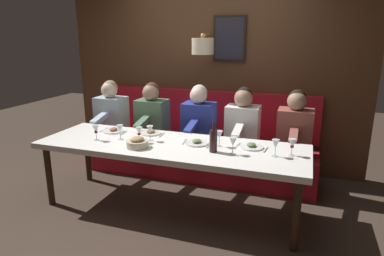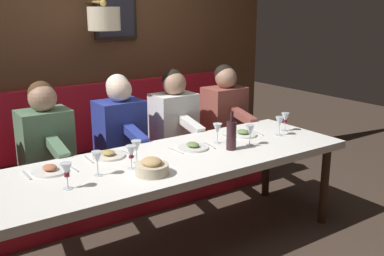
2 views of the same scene
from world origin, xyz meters
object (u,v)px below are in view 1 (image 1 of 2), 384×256
(diner_far, at_px, (152,114))
(bread_bowl, at_px, (137,143))
(diner_nearest, at_px, (295,126))
(wine_glass_3, at_px, (233,142))
(dining_table, at_px, (170,149))
(diner_farthest, at_px, (111,111))
(wine_glass_5, at_px, (139,131))
(wine_bottle, at_px, (213,140))
(diner_near, at_px, (243,122))
(wine_glass_2, at_px, (96,130))
(diner_middle, at_px, (199,118))
(wine_glass_4, at_px, (150,130))
(wine_glass_0, at_px, (292,144))
(wine_glass_6, at_px, (219,135))
(wine_glass_7, at_px, (276,144))
(wine_glass_1, at_px, (120,129))

(diner_far, distance_m, bread_bowl, 1.15)
(diner_nearest, relative_size, wine_glass_3, 4.82)
(dining_table, bearing_deg, diner_farthest, 54.93)
(wine_glass_5, relative_size, wine_bottle, 0.55)
(diner_near, relative_size, wine_bottle, 2.64)
(diner_near, distance_m, wine_glass_2, 1.73)
(diner_middle, distance_m, wine_bottle, 1.08)
(dining_table, height_order, diner_middle, diner_middle)
(wine_glass_4, bearing_deg, wine_glass_0, -89.75)
(diner_near, relative_size, wine_glass_6, 4.82)
(diner_farthest, bearing_deg, wine_glass_4, -129.89)
(wine_glass_2, distance_m, wine_glass_4, 0.58)
(diner_far, height_order, wine_glass_3, diner_far)
(wine_glass_5, bearing_deg, wine_glass_7, -89.29)
(wine_glass_3, height_order, wine_glass_5, same)
(wine_glass_1, relative_size, bread_bowl, 0.75)
(wine_glass_2, height_order, wine_glass_6, same)
(wine_glass_0, bearing_deg, wine_bottle, 101.01)
(diner_middle, xyz_separation_m, wine_glass_3, (-0.97, -0.65, 0.04))
(diner_nearest, distance_m, diner_far, 1.83)
(wine_glass_5, relative_size, wine_glass_6, 1.00)
(dining_table, bearing_deg, wine_glass_0, -87.65)
(dining_table, distance_m, wine_glass_1, 0.60)
(diner_near, relative_size, diner_farthest, 1.00)
(diner_nearest, relative_size, wine_glass_2, 4.82)
(wine_glass_1, relative_size, wine_glass_2, 1.00)
(wine_glass_3, height_order, wine_glass_6, same)
(dining_table, height_order, bread_bowl, bread_bowl)
(diner_near, bearing_deg, wine_glass_1, 128.07)
(dining_table, distance_m, wine_glass_2, 0.84)
(wine_glass_7, bearing_deg, diner_far, 61.93)
(diner_middle, distance_m, wine_glass_6, 0.92)
(diner_near, distance_m, wine_glass_5, 1.31)
(wine_glass_0, bearing_deg, diner_middle, 54.99)
(wine_glass_4, relative_size, wine_bottle, 0.55)
(bread_bowl, bearing_deg, wine_glass_0, -80.16)
(diner_nearest, relative_size, wine_glass_6, 4.82)
(dining_table, distance_m, diner_middle, 0.89)
(diner_near, relative_size, wine_glass_7, 4.82)
(wine_glass_6, relative_size, wine_bottle, 0.55)
(wine_glass_3, bearing_deg, wine_glass_5, 87.35)
(wine_glass_0, xyz_separation_m, bread_bowl, (-0.26, 1.49, -0.07))
(diner_nearest, bearing_deg, diner_far, 90.00)
(wine_glass_0, bearing_deg, dining_table, 92.35)
(wine_glass_5, bearing_deg, diner_far, 17.60)
(diner_near, xyz_separation_m, wine_glass_3, (-0.97, -0.09, 0.04))
(diner_near, xyz_separation_m, wine_glass_5, (-0.92, 0.93, 0.04))
(wine_glass_4, bearing_deg, wine_glass_3, -98.06)
(wine_glass_7, distance_m, bread_bowl, 1.36)
(bread_bowl, bearing_deg, wine_glass_5, 20.60)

